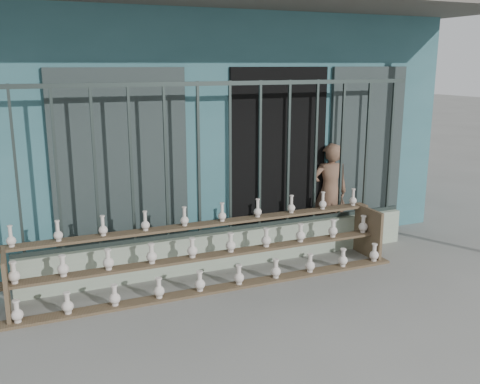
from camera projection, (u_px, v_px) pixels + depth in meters
name	position (u px, v px, depth m)	size (l,w,h in m)	color
ground	(278.00, 307.00, 5.49)	(60.00, 60.00, 0.00)	slate
workshop_building	(164.00, 114.00, 8.89)	(7.40, 6.60, 3.21)	#32626A
parapet_wall	(230.00, 248.00, 6.60)	(5.00, 0.20, 0.45)	#9AAB92
security_fence	(230.00, 158.00, 6.33)	(5.00, 0.04, 1.80)	#283330
shelf_rack	(212.00, 253.00, 6.05)	(4.50, 0.68, 0.85)	brown
elderly_woman	(330.00, 192.00, 7.47)	(0.50, 0.33, 1.38)	brown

